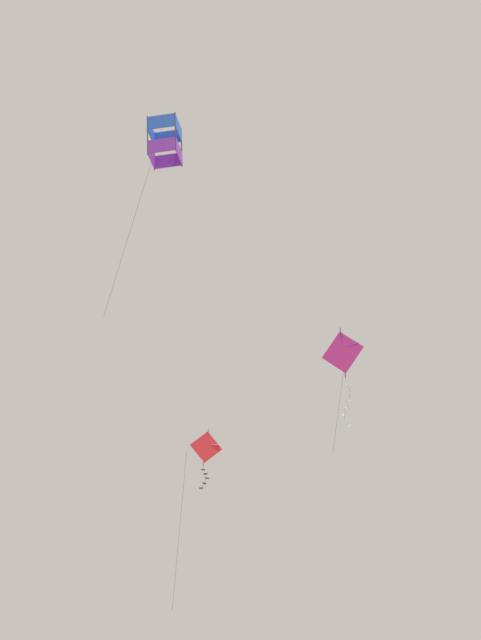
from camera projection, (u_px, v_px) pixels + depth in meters
kite_diamond_near_left at (205, 450)px, 48.21m from camera, size 2.09×1.68×7.99m
kite_diamond_near_right at (343, 353)px, 48.17m from camera, size 1.98×0.93×5.94m
kite_box_low_drifter at (165, 142)px, 43.03m from camera, size 2.42×2.24×9.70m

